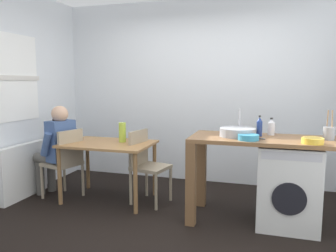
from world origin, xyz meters
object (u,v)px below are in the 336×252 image
seated_person (57,146)px  bottle_squat_brown (271,127)px  vase (122,132)px  chair_opposite (146,162)px  bottle_tall_green (259,127)px  mixing_bowl (248,137)px  colander (313,140)px  dining_table (108,150)px  chair_person_seat (66,160)px  washing_machine (287,185)px  utensil_crock (329,133)px

seated_person → bottle_squat_brown: (2.65, 0.13, 0.33)m
bottle_squat_brown → vase: (-1.80, 0.05, -0.14)m
chair_opposite → bottle_tall_green: (1.35, -0.13, 0.51)m
mixing_bowl → colander: size_ratio=1.04×
dining_table → vase: vase is taller
mixing_bowl → dining_table: bearing=168.6°
mixing_bowl → vase: size_ratio=0.83×
dining_table → mixing_bowl: 1.79m
seated_person → bottle_squat_brown: seated_person is taller
chair_person_seat → washing_machine: 2.68m
chair_opposite → seated_person: 1.20m
bottle_squat_brown → utensil_crock: utensil_crock is taller
chair_person_seat → mixing_bowl: (2.28, -0.23, 0.44)m
colander → utensil_crock: bearing=56.3°
vase → dining_table: bearing=-146.3°
mixing_bowl → utensil_crock: 0.81m
dining_table → mixing_bowl: bearing=-11.4°
utensil_crock → chair_opposite: bearing=175.4°
seated_person → vase: size_ratio=4.81×
dining_table → bottle_squat_brown: bearing=1.6°
bottle_squat_brown → washing_machine: bearing=-48.2°
washing_machine → mixing_bowl: (-0.40, -0.20, 0.52)m
dining_table → bottle_tall_green: bottle_tall_green is taller
washing_machine → dining_table: bearing=176.0°
washing_machine → utensil_crock: bearing=8.1°
colander → vase: size_ratio=0.80×
chair_opposite → colander: 1.94m
washing_machine → bottle_tall_green: size_ratio=3.86×
chair_person_seat → washing_machine: bearing=-75.1°
vase → colander: bearing=-12.2°
bottle_squat_brown → seated_person: bearing=-177.2°
chair_opposite → washing_machine: size_ratio=1.05×
chair_opposite → bottle_squat_brown: size_ratio=4.74×
chair_person_seat → mixing_bowl: 2.33m
dining_table → utensil_crock: utensil_crock is taller
chair_opposite → seated_person: (-1.18, -0.14, 0.16)m
dining_table → washing_machine: size_ratio=1.28×
bottle_tall_green → bottle_squat_brown: 0.17m
washing_machine → vase: vase is taller
dining_table → bottle_tall_green: (1.83, -0.07, 0.38)m
bottle_tall_green → vase: bottle_tall_green is taller
mixing_bowl → utensil_crock: bearing=18.0°
colander → vase: (-2.17, 0.47, -0.09)m
bottle_squat_brown → colander: 0.56m
dining_table → utensil_crock: 2.52m
chair_opposite → utensil_crock: bearing=97.3°
mixing_bowl → vase: (-1.58, 0.45, -0.09)m
washing_machine → vase: size_ratio=3.44×
colander → vase: 2.22m
dining_table → chair_opposite: bearing=7.8°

